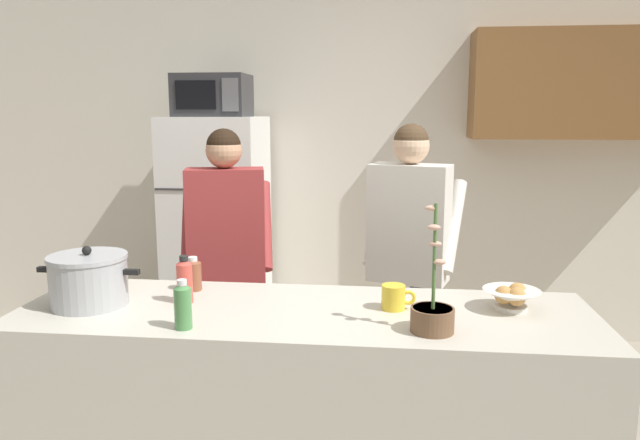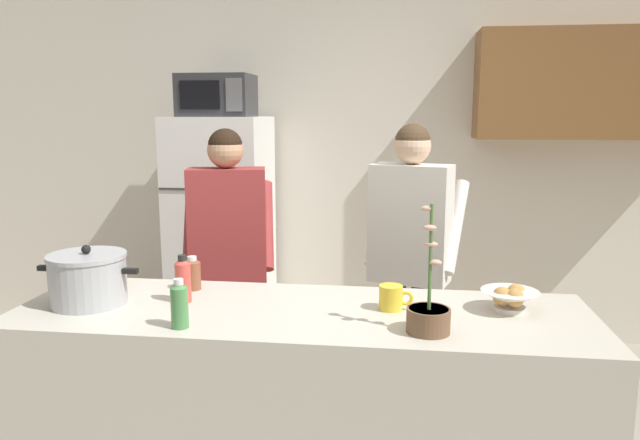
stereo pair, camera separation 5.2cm
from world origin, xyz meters
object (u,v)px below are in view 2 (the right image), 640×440
object	(u,v)px
refrigerator	(222,234)
person_near_pot	(228,243)
person_by_sink	(410,241)
bottle_far_corner	(192,273)
bottle_near_edge	(183,279)
coffee_mug	(392,298)
bread_bowl	(510,298)
bottle_mid_counter	(179,304)
cooking_pot	(88,279)
potted_orchid	(429,314)
microwave	(217,96)

from	to	relation	value
refrigerator	person_near_pot	size ratio (longest dim) A/B	1.03
person_by_sink	bottle_far_corner	distance (m)	1.19
bottle_near_edge	coffee_mug	bearing A→B (deg)	0.61
bread_bowl	coffee_mug	bearing A→B (deg)	-175.33
bottle_near_edge	bottle_far_corner	distance (m)	0.17
person_by_sink	coffee_mug	distance (m)	0.91
bottle_mid_counter	bottle_far_corner	bearing A→B (deg)	103.80
cooking_pot	bottle_near_edge	bearing A→B (deg)	11.12
coffee_mug	bottle_near_edge	bearing A→B (deg)	-179.39
refrigerator	person_near_pot	bearing A→B (deg)	-71.45
refrigerator	person_near_pot	world-z (taller)	refrigerator
bread_bowl	potted_orchid	bearing A→B (deg)	-140.42
person_near_pot	bottle_mid_counter	size ratio (longest dim) A/B	9.00
cooking_pot	bottle_mid_counter	bearing A→B (deg)	-25.16
microwave	bottle_mid_counter	world-z (taller)	microwave
bread_bowl	potted_orchid	size ratio (longest dim) A/B	0.49
refrigerator	coffee_mug	xyz separation A→B (m)	(1.21, -1.80, 0.15)
bottle_near_edge	potted_orchid	distance (m)	0.97
bottle_mid_counter	potted_orchid	world-z (taller)	potted_orchid
bottle_far_corner	potted_orchid	bearing A→B (deg)	-21.60
coffee_mug	bottle_near_edge	distance (m)	0.82
coffee_mug	bread_bowl	distance (m)	0.44
person_by_sink	cooking_pot	bearing A→B (deg)	-142.13
refrigerator	bottle_far_corner	xyz separation A→B (m)	(0.37, -1.64, 0.17)
bottle_mid_counter	person_near_pot	bearing A→B (deg)	97.28
coffee_mug	potted_orchid	distance (m)	0.26
person_by_sink	potted_orchid	bearing A→B (deg)	-87.92
bottle_mid_counter	potted_orchid	xyz separation A→B (m)	(0.86, 0.07, -0.02)
person_near_pot	potted_orchid	xyz separation A→B (m)	(1.00, -1.02, 0.01)
bottle_far_corner	microwave	bearing A→B (deg)	102.70
refrigerator	bread_bowl	distance (m)	2.42
microwave	bottle_mid_counter	xyz separation A→B (m)	(0.48, -2.07, -0.77)
cooking_pot	bottle_mid_counter	size ratio (longest dim) A/B	2.34
cooking_pot	potted_orchid	bearing A→B (deg)	-6.34
bread_bowl	bottle_mid_counter	bearing A→B (deg)	-164.45
microwave	person_by_sink	bearing A→B (deg)	-34.11
microwave	bottle_far_corner	xyz separation A→B (m)	(0.37, -1.62, -0.78)
person_by_sink	coffee_mug	size ratio (longest dim) A/B	12.26
coffee_mug	potted_orchid	world-z (taller)	potted_orchid
person_by_sink	cooking_pot	world-z (taller)	person_by_sink
coffee_mug	refrigerator	bearing A→B (deg)	123.80
microwave	bottle_mid_counter	size ratio (longest dim) A/B	2.73
person_near_pot	cooking_pot	xyz separation A→B (m)	(-0.31, -0.88, 0.04)
bottle_mid_counter	potted_orchid	distance (m)	0.86
person_by_sink	refrigerator	bearing A→B (deg)	145.23
microwave	bread_bowl	size ratio (longest dim) A/B	2.21
potted_orchid	person_by_sink	bearing A→B (deg)	92.08
microwave	coffee_mug	xyz separation A→B (m)	(1.21, -1.78, -0.80)
coffee_mug	potted_orchid	size ratio (longest dim) A/B	0.30
cooking_pot	bottle_mid_counter	xyz separation A→B (m)	(0.45, -0.21, -0.02)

